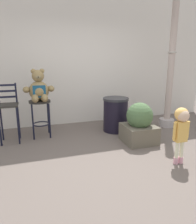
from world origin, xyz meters
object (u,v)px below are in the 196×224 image
(teddy_bear, at_px, (39,89))
(lamppost, at_px, (170,77))
(bar_stool_with_teddy, at_px, (40,110))
(trash_bin, at_px, (115,114))
(bar_chair_empty, at_px, (8,109))
(child_walking, at_px, (181,124))
(planter_with_shrub, at_px, (139,125))

(teddy_bear, height_order, lamppost, lamppost)
(bar_stool_with_teddy, xyz_separation_m, teddy_bear, (0.00, -0.03, 0.44))
(trash_bin, xyz_separation_m, bar_chair_empty, (-2.18, 0.03, 0.27))
(lamppost, bearing_deg, child_walking, -120.34)
(teddy_bear, height_order, bar_chair_empty, teddy_bear)
(child_walking, relative_size, bar_chair_empty, 0.78)
(teddy_bear, relative_size, bar_chair_empty, 0.56)
(bar_stool_with_teddy, relative_size, teddy_bear, 1.20)
(bar_chair_empty, relative_size, planter_with_shrub, 1.44)
(teddy_bear, distance_m, trash_bin, 1.71)
(child_walking, bearing_deg, bar_chair_empty, 71.64)
(bar_stool_with_teddy, relative_size, planter_with_shrub, 0.97)
(bar_stool_with_teddy, xyz_separation_m, planter_with_shrub, (1.76, -0.93, -0.19))
(teddy_bear, height_order, planter_with_shrub, teddy_bear)
(trash_bin, bearing_deg, teddy_bear, 175.63)
(teddy_bear, relative_size, planter_with_shrub, 0.81)
(bar_stool_with_teddy, height_order, planter_with_shrub, planter_with_shrub)
(teddy_bear, xyz_separation_m, lamppost, (2.89, -0.20, 0.20))
(child_walking, relative_size, planter_with_shrub, 1.12)
(lamppost, distance_m, planter_with_shrub, 1.56)
(trash_bin, distance_m, bar_chair_empty, 2.20)
(child_walking, relative_size, lamppost, 0.30)
(bar_stool_with_teddy, distance_m, teddy_bear, 0.44)
(bar_stool_with_teddy, height_order, lamppost, lamppost)
(teddy_bear, distance_m, child_walking, 2.69)
(planter_with_shrub, bearing_deg, trash_bin, 102.28)
(bar_chair_empty, bearing_deg, lamppost, -1.74)
(child_walking, height_order, bar_chair_empty, bar_chair_empty)
(child_walking, xyz_separation_m, lamppost, (0.97, 1.65, 0.55))
(trash_bin, height_order, planter_with_shrub, planter_with_shrub)
(teddy_bear, bearing_deg, bar_stool_with_teddy, 90.00)
(trash_bin, relative_size, lamppost, 0.25)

